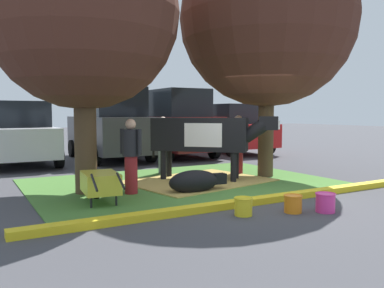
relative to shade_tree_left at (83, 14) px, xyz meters
name	(u,v)px	position (x,y,z in m)	size (l,w,h in m)	color
ground_plane	(249,195)	(2.84, -1.75, -3.64)	(80.00, 80.00, 0.00)	#424247
grass_island	(183,183)	(2.32, 0.11, -3.63)	(6.92, 4.89, 0.02)	#477A33
curb_yellow	(251,201)	(2.32, -2.48, -3.58)	(8.12, 0.24, 0.12)	yellow
hay_bedding	(198,181)	(2.70, 0.03, -3.61)	(3.20, 2.40, 0.04)	tan
shade_tree_left	(83,14)	(0.00, 0.00, 0.00)	(3.86, 3.86, 5.59)	#4C3823
shade_tree_right	(267,19)	(4.63, -0.12, 0.39)	(4.45, 4.45, 6.26)	#4C3823
cow_holstein	(204,135)	(2.94, 0.16, -2.51)	(2.54, 2.42, 1.58)	black
calf_lying	(195,182)	(1.98, -1.04, -3.40)	(1.32, 0.56, 0.48)	black
person_handler	(163,143)	(2.55, 1.66, -2.80)	(0.52, 0.34, 1.56)	slate
person_visitor_near	(238,143)	(4.24, 0.53, -2.78)	(0.37, 0.43, 1.59)	maroon
person_visitor_far	(131,154)	(0.77, -0.53, -2.81)	(0.34, 0.47, 1.54)	maroon
wheelbarrow	(100,183)	(-0.03, -1.05, -3.25)	(0.70, 1.62, 0.63)	gold
bucket_yellow	(243,206)	(1.73, -3.02, -3.48)	(0.31, 0.31, 0.30)	yellow
bucket_orange	(293,203)	(2.57, -3.28, -3.48)	(0.31, 0.31, 0.30)	orange
bucket_pink	(325,202)	(3.07, -3.52, -3.47)	(0.34, 0.34, 0.32)	#EA3893
sedan_silver	(20,134)	(-0.56, 5.74, -2.65)	(2.03, 4.41, 2.02)	silver
suv_dark_grey	(109,124)	(2.36, 5.67, -2.37)	(2.13, 4.61, 2.52)	#3D3D42
suv_black	(172,123)	(4.83, 5.57, -2.37)	(2.13, 4.61, 2.52)	maroon
sedan_red	(230,129)	(7.57, 5.64, -2.65)	(2.03, 4.41, 2.02)	red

